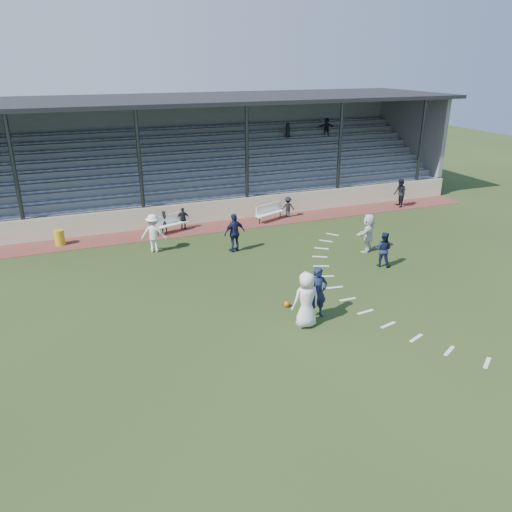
{
  "coord_description": "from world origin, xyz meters",
  "views": [
    {
      "loc": [
        -6.76,
        -14.91,
        8.68
      ],
      "look_at": [
        0.0,
        2.5,
        1.3
      ],
      "focal_mm": 35.0,
      "sensor_mm": 36.0,
      "label": 1
    }
  ],
  "objects": [
    {
      "name": "retaining_wall",
      "position": [
        0.0,
        11.55,
        0.6
      ],
      "size": [
        34.0,
        0.18,
        1.2
      ],
      "primitive_type": "cube",
      "color": "beige",
      "rests_on": "ground"
    },
    {
      "name": "sub_left_far",
      "position": [
        -1.05,
        10.71,
        0.62
      ],
      "size": [
        0.74,
        0.39,
        1.2
      ],
      "primitive_type": "imported",
      "rotation": [
        0.0,
        0.0,
        3.0
      ],
      "color": "black",
      "rests_on": "cinder_track"
    },
    {
      "name": "cinder_track",
      "position": [
        0.0,
        10.5,
        0.01
      ],
      "size": [
        34.0,
        2.0,
        0.02
      ],
      "primitive_type": "cube",
      "color": "#5E2A25",
      "rests_on": "ground"
    },
    {
      "name": "ground",
      "position": [
        0.0,
        0.0,
        0.0
      ],
      "size": [
        90.0,
        90.0,
        0.0
      ],
      "primitive_type": "plane",
      "color": "#253716",
      "rests_on": "ground"
    },
    {
      "name": "sub_left_near",
      "position": [
        -2.17,
        10.5,
        0.63
      ],
      "size": [
        0.48,
        0.36,
        1.21
      ],
      "primitive_type": "imported",
      "rotation": [
        0.0,
        0.0,
        3.31
      ],
      "color": "black",
      "rests_on": "cinder_track"
    },
    {
      "name": "trash_bin",
      "position": [
        -7.41,
        10.52,
        0.4
      ],
      "size": [
        0.48,
        0.48,
        0.77
      ],
      "primitive_type": "cylinder",
      "color": "gold",
      "rests_on": "cinder_track"
    },
    {
      "name": "player_white_wing",
      "position": [
        -3.16,
        7.9,
        0.94
      ],
      "size": [
        1.38,
        1.08,
        1.87
      ],
      "primitive_type": "imported",
      "rotation": [
        0.0,
        0.0,
        2.78
      ],
      "color": "silver",
      "rests_on": "ground"
    },
    {
      "name": "bench_right",
      "position": [
        3.93,
        10.51,
        0.58
      ],
      "size": [
        2.0,
        1.2,
        0.95
      ],
      "rotation": [
        0.0,
        0.0,
        0.4
      ],
      "color": "white",
      "rests_on": "cinder_track"
    },
    {
      "name": "player_navy_lead",
      "position": [
        1.09,
        -0.79,
        0.96
      ],
      "size": [
        0.71,
        0.47,
        1.91
      ],
      "primitive_type": "imported",
      "rotation": [
        0.0,
        0.0,
        0.02
      ],
      "color": "#151A3B",
      "rests_on": "ground"
    },
    {
      "name": "player_navy_mid",
      "position": [
        6.03,
        2.38,
        0.8
      ],
      "size": [
        0.98,
        0.98,
        1.6
      ],
      "primitive_type": "imported",
      "rotation": [
        0.0,
        0.0,
        2.38
      ],
      "color": "#151A3B",
      "rests_on": "ground"
    },
    {
      "name": "player_white_back",
      "position": [
        6.46,
        4.25,
        0.93
      ],
      "size": [
        1.73,
        1.44,
        1.87
      ],
      "primitive_type": "imported",
      "rotation": [
        0.0,
        0.0,
        3.75
      ],
      "color": "silver",
      "rests_on": "ground"
    },
    {
      "name": "player_navy_wing",
      "position": [
        0.47,
        6.53,
        0.95
      ],
      "size": [
        1.18,
        0.69,
        1.89
      ],
      "primitive_type": "imported",
      "rotation": [
        0.0,
        0.0,
        3.36
      ],
      "color": "#151A3B",
      "rests_on": "ground"
    },
    {
      "name": "football",
      "position": [
        0.39,
        0.29,
        0.11
      ],
      "size": [
        0.23,
        0.23,
        0.23
      ],
      "primitive_type": "sphere",
      "color": "#CA510B",
      "rests_on": "ground"
    },
    {
      "name": "player_white_lead",
      "position": [
        0.39,
        -1.24,
        1.01
      ],
      "size": [
        0.99,
        0.65,
        2.01
      ],
      "primitive_type": "imported",
      "rotation": [
        0.0,
        0.0,
        3.15
      ],
      "color": "silver",
      "rests_on": "ground"
    },
    {
      "name": "official",
      "position": [
        12.63,
        10.17,
        0.9
      ],
      "size": [
        0.87,
        1.0,
        1.76
      ],
      "primitive_type": "imported",
      "rotation": [
        0.0,
        0.0,
        4.45
      ],
      "color": "black",
      "rests_on": "cinder_track"
    },
    {
      "name": "sub_right",
      "position": [
        5.19,
        10.7,
        0.63
      ],
      "size": [
        0.85,
        0.58,
        1.21
      ],
      "primitive_type": "imported",
      "rotation": [
        0.0,
        0.0,
        2.97
      ],
      "color": "black",
      "rests_on": "cinder_track"
    },
    {
      "name": "bench_left",
      "position": [
        -1.79,
        10.51,
        0.58
      ],
      "size": [
        2.01,
        1.15,
        0.95
      ],
      "rotation": [
        0.0,
        0.0,
        0.36
      ],
      "color": "white",
      "rests_on": "cinder_track"
    },
    {
      "name": "grandstand",
      "position": [
        0.01,
        16.26,
        2.2
      ],
      "size": [
        34.6,
        9.0,
        6.61
      ],
      "color": "gray",
      "rests_on": "ground"
    },
    {
      "name": "penalty_arc",
      "position": [
        4.12,
        0.0,
        0.01
      ],
      "size": [
        3.89,
        14.63,
        0.01
      ],
      "color": "silver",
      "rests_on": "ground"
    }
  ]
}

